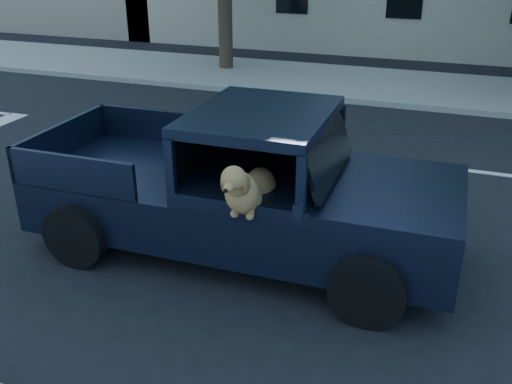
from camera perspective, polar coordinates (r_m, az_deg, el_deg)
ground at (r=8.99m, az=-2.98°, el=-2.73°), size 120.00×120.00×0.00m
far_sidewalk at (r=17.32m, az=9.02°, el=10.77°), size 60.00×4.00×0.15m
lane_stripes at (r=11.56m, az=12.88°, el=3.09°), size 21.60×0.14×0.01m
pickup_truck at (r=7.87m, az=-2.10°, el=-1.21°), size 5.76×2.95×2.05m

